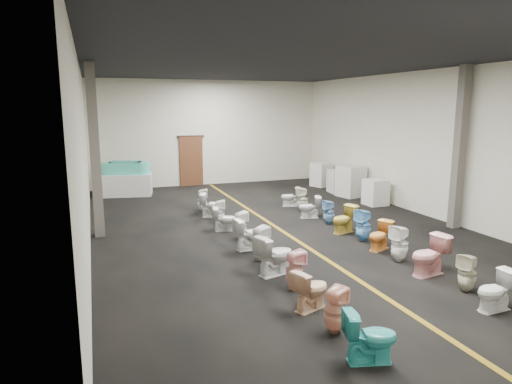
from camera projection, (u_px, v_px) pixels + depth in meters
floor at (279, 229)px, 12.81m from camera, size 16.00×16.00×0.00m
ceiling at (281, 64)px, 11.97m from camera, size 16.00×16.00×0.00m
wall_back at (208, 133)px, 19.78m from camera, size 10.00×0.00×10.00m
wall_left at (84, 156)px, 10.72m from camera, size 0.00×16.00×16.00m
wall_right at (429, 144)px, 14.06m from camera, size 0.00×16.00×16.00m
aisle_stripe at (279, 229)px, 12.81m from camera, size 0.12×15.60×0.01m
back_door at (191, 161)px, 19.68m from camera, size 1.00×0.10×2.10m
door_frame at (191, 137)px, 19.49m from camera, size 1.15×0.08×0.10m
column_left at (95, 152)px, 11.73m from camera, size 0.25×0.25×4.50m
column_right at (460, 149)px, 12.59m from camera, size 0.25×0.25×4.50m
display_table at (126, 185)px, 17.57m from camera, size 2.03×1.28×0.84m
bathtub at (126, 168)px, 17.45m from camera, size 1.82×0.96×0.55m
appliance_crate_a at (376, 192)px, 15.88m from camera, size 0.72×0.72×0.90m
appliance_crate_b at (351, 181)px, 17.36m from camera, size 1.02×1.02×1.17m
appliance_crate_c at (339, 181)px, 18.17m from camera, size 0.87×0.87×0.89m
appliance_crate_d at (321, 175)px, 19.58m from camera, size 0.90×0.90×1.01m
toilet_left_0 at (370, 337)px, 6.11m from camera, size 0.79×0.58×0.73m
toilet_left_1 at (335, 310)px, 6.90m from camera, size 0.44×0.44×0.73m
toilet_left_2 at (311, 289)px, 7.71m from camera, size 0.80×0.63×0.72m
toilet_left_3 at (295, 270)px, 8.54m from camera, size 0.38×0.37×0.77m
toilet_left_4 at (275, 255)px, 9.31m from camera, size 0.92×0.68×0.84m
toilet_left_5 at (260, 243)px, 10.14m from camera, size 0.46×0.46×0.79m
toilet_left_6 at (250, 234)px, 10.93m from camera, size 0.78×0.48×0.77m
toilet_left_7 at (240, 225)px, 11.81m from camera, size 0.39×0.38×0.73m
toilet_left_8 at (225, 219)px, 12.59m from camera, size 0.72×0.50×0.67m
toilet_left_9 at (219, 212)px, 13.36m from camera, size 0.38×0.38×0.71m
toilet_left_10 at (212, 205)px, 14.15m from camera, size 0.84×0.65×0.75m
toilet_left_11 at (202, 200)px, 14.93m from camera, size 0.40×0.39×0.74m
toilet_right_1 at (496, 291)px, 7.65m from camera, size 0.70×0.42×0.70m
toilet_right_2 at (467, 273)px, 8.45m from camera, size 0.42×0.42×0.73m
toilet_right_3 at (429, 255)px, 9.26m from camera, size 0.87×0.58×0.83m
toilet_right_4 at (400, 243)px, 10.09m from camera, size 0.46×0.45×0.83m
toilet_right_5 at (380, 236)px, 10.92m from camera, size 0.78×0.64×0.70m
toilet_right_6 at (363, 225)px, 11.62m from camera, size 0.48×0.48×0.84m
toilet_right_7 at (344, 219)px, 12.38m from camera, size 0.83×0.63×0.75m
toilet_right_8 at (329, 212)px, 13.31m from camera, size 0.36×0.35×0.71m
toilet_right_9 at (310, 207)px, 14.04m from camera, size 0.75×0.56×0.68m
toilet_right_10 at (303, 199)px, 14.92m from camera, size 0.47×0.46×0.80m
toilet_right_11 at (291, 197)px, 15.68m from camera, size 0.74×0.57×0.66m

